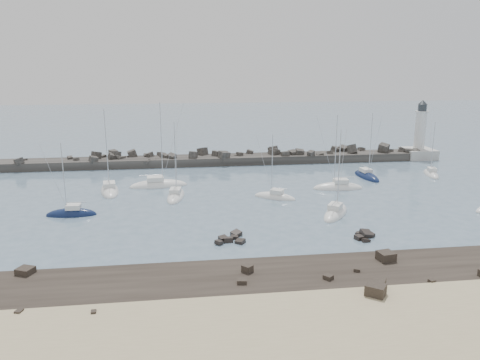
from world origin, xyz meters
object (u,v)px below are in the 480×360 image
lighthouse (419,146)px  sailboat_5 (275,197)px  sailboat_2 (72,214)px  sailboat_7 (367,177)px  sailboat_6 (335,214)px  sailboat_3 (176,197)px  sailboat_1 (110,191)px  sailboat_4 (158,186)px  sailboat_10 (431,175)px  sailboat_8 (338,188)px

lighthouse → sailboat_5: (-41.16, -29.00, -2.95)m
sailboat_2 → sailboat_7: 56.48m
sailboat_2 → sailboat_6: 40.16m
sailboat_6 → sailboat_3: bearing=152.4°
lighthouse → sailboat_1: sailboat_1 is taller
sailboat_6 → lighthouse: bearing=49.0°
sailboat_2 → sailboat_5: size_ratio=1.02×
sailboat_1 → sailboat_3: 12.85m
sailboat_4 → sailboat_10: sailboat_4 is taller
sailboat_7 → sailboat_5: bearing=-150.4°
sailboat_1 → sailboat_10: bearing=3.8°
sailboat_1 → sailboat_8: 41.39m
sailboat_7 → sailboat_1: bearing=-175.1°
sailboat_1 → sailboat_5: (28.57, -7.84, -0.01)m
sailboat_1 → lighthouse: bearing=16.9°
sailboat_1 → sailboat_4: bearing=17.0°
sailboat_6 → sailboat_7: sailboat_7 is taller
sailboat_4 → sailboat_7: bearing=2.3°
sailboat_4 → sailboat_5: (20.05, -10.44, -0.01)m
sailboat_6 → sailboat_10: sailboat_6 is taller
sailboat_4 → sailboat_6: sailboat_4 is taller
sailboat_5 → sailboat_8: bearing=19.1°
sailboat_4 → sailboat_5: 22.60m
sailboat_1 → sailboat_7: 50.08m
sailboat_4 → sailboat_6: bearing=-36.6°
lighthouse → sailboat_10: 18.18m
sailboat_4 → sailboat_7: size_ratio=1.19×
sailboat_4 → sailboat_5: size_ratio=1.42×
sailboat_2 → sailboat_7: size_ratio=0.86×
sailboat_6 → sailboat_4: bearing=143.4°
sailboat_7 → sailboat_2: bearing=-162.4°
lighthouse → sailboat_3: 63.72m
sailboat_5 → sailboat_8: (12.67, 4.39, 0.01)m
sailboat_6 → sailboat_7: size_ratio=1.00×
lighthouse → sailboat_5: bearing=-144.8°
sailboat_5 → sailboat_2: bearing=-171.3°
sailboat_3 → sailboat_7: sailboat_7 is taller
sailboat_5 → sailboat_6: sailboat_6 is taller
sailboat_1 → sailboat_6: sailboat_1 is taller
sailboat_4 → sailboat_3: bearing=-67.3°
sailboat_3 → sailboat_5: bearing=-9.1°
sailboat_5 → sailboat_10: size_ratio=1.00×
sailboat_8 → sailboat_3: bearing=-176.7°
sailboat_5 → sailboat_6: bearing=-53.5°
lighthouse → sailboat_1: size_ratio=0.92×
sailboat_5 → sailboat_8: sailboat_8 is taller
sailboat_5 → sailboat_10: (35.15, 12.09, 0.01)m
sailboat_7 → sailboat_8: size_ratio=0.96×
sailboat_2 → sailboat_4: bearing=51.1°
sailboat_4 → sailboat_2: bearing=-128.9°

